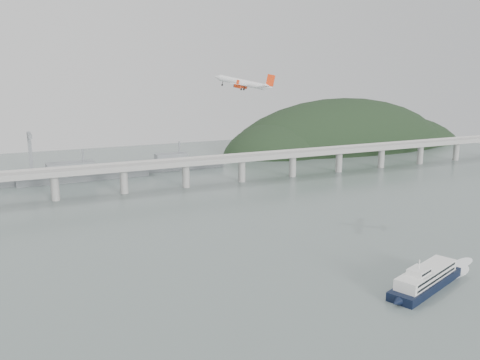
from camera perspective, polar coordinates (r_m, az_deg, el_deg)
ground at (r=231.45m, az=5.93°, el=-11.38°), size 900.00×900.00×0.00m
bridge at (r=403.42m, az=-8.96°, el=1.36°), size 800.00×22.00×23.90m
headland at (r=657.52m, az=12.31°, el=2.10°), size 365.00×155.00×156.00m
ferry at (r=237.71m, az=20.15°, el=-10.39°), size 75.88×34.43×14.91m
airliner at (r=301.75m, az=0.42°, el=10.84°), size 30.53×29.96×10.02m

